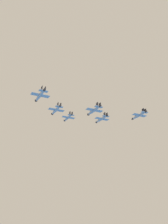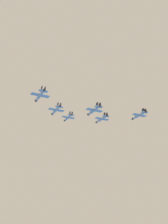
{
  "view_description": "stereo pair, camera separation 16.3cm",
  "coord_description": "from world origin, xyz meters",
  "px_view_note": "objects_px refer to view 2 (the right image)",
  "views": [
    {
      "loc": [
        170.35,
        -120.23,
        96.58
      ],
      "look_at": [
        46.46,
        -30.68,
        161.35
      ],
      "focal_mm": 41.97,
      "sensor_mm": 36.0,
      "label": 1
    },
    {
      "loc": [
        170.45,
        -120.1,
        96.58
      ],
      "look_at": [
        46.46,
        -30.68,
        161.35
      ],
      "focal_mm": 41.97,
      "sensor_mm": 36.0,
      "label": 2
    }
  ],
  "objects_px": {
    "jet_left_wingman": "(56,110)",
    "jet_left_outer": "(40,95)",
    "jet_lead": "(68,118)",
    "jet_right_outer": "(139,115)",
    "jet_slot_rear": "(94,110)",
    "jet_right_wingman": "(101,119)"
  },
  "relations": [
    {
      "from": "jet_lead",
      "to": "jet_right_wingman",
      "type": "relative_size",
      "value": 0.97
    },
    {
      "from": "jet_left_wingman",
      "to": "jet_left_outer",
      "type": "bearing_deg",
      "value": 140.43
    },
    {
      "from": "jet_left_wingman",
      "to": "jet_right_outer",
      "type": "bearing_deg",
      "value": -110.62
    },
    {
      "from": "jet_lead",
      "to": "jet_left_wingman",
      "type": "xyz_separation_m",
      "value": [
        16.52,
        -19.5,
        -4.8
      ]
    },
    {
      "from": "jet_lead",
      "to": "jet_left_wingman",
      "type": "height_order",
      "value": "jet_lead"
    },
    {
      "from": "jet_lead",
      "to": "jet_left_wingman",
      "type": "distance_m",
      "value": 26.0
    },
    {
      "from": "jet_left_outer",
      "to": "jet_slot_rear",
      "type": "relative_size",
      "value": 1.01
    },
    {
      "from": "jet_right_wingman",
      "to": "jet_lead",
      "type": "bearing_deg",
      "value": 40.01
    },
    {
      "from": "jet_lead",
      "to": "jet_left_outer",
      "type": "relative_size",
      "value": 0.94
    },
    {
      "from": "jet_left_wingman",
      "to": "jet_right_wingman",
      "type": "xyz_separation_m",
      "value": [
        5.39,
        32.66,
        -0.25
      ]
    },
    {
      "from": "jet_left_wingman",
      "to": "jet_right_outer",
      "type": "relative_size",
      "value": 1.03
    },
    {
      "from": "jet_lead",
      "to": "jet_right_outer",
      "type": "height_order",
      "value": "jet_lead"
    },
    {
      "from": "jet_lead",
      "to": "jet_slot_rear",
      "type": "relative_size",
      "value": 0.95
    },
    {
      "from": "jet_lead",
      "to": "jet_right_outer",
      "type": "distance_m",
      "value": 51.53
    },
    {
      "from": "jet_lead",
      "to": "jet_left_wingman",
      "type": "relative_size",
      "value": 0.96
    },
    {
      "from": "jet_left_wingman",
      "to": "jet_slot_rear",
      "type": "bearing_deg",
      "value": -138.84
    },
    {
      "from": "jet_left_outer",
      "to": "jet_slot_rear",
      "type": "xyz_separation_m",
      "value": [
        5.39,
        32.66,
        -2.38
      ]
    },
    {
      "from": "jet_left_wingman",
      "to": "jet_left_outer",
      "type": "distance_m",
      "value": 25.65
    },
    {
      "from": "jet_right_wingman",
      "to": "jet_right_outer",
      "type": "xyz_separation_m",
      "value": [
        21.91,
        13.16,
        -1.43
      ]
    },
    {
      "from": "jet_right_wingman",
      "to": "jet_left_outer",
      "type": "height_order",
      "value": "jet_right_wingman"
    },
    {
      "from": "jet_slot_rear",
      "to": "jet_lead",
      "type": "bearing_deg",
      "value": -0.11
    },
    {
      "from": "jet_right_wingman",
      "to": "jet_left_outer",
      "type": "bearing_deg",
      "value": 111.05
    }
  ]
}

